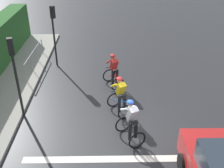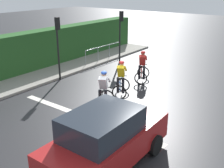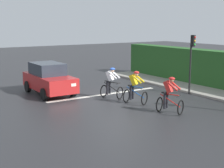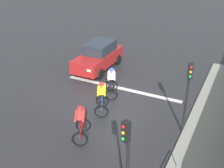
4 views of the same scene
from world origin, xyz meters
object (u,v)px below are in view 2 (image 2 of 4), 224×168
Objects in this scene: car_red at (107,139)px; traffic_light_far_junction at (121,29)px; cyclist_mid at (104,92)px; traffic_light_near_crossing at (58,39)px; cyclist_lead at (142,67)px; pedestrian_railing_kerbside at (104,49)px; cyclist_second at (121,80)px.

traffic_light_far_junction is (-6.02, 9.27, 1.35)m from car_red.
car_red is (2.36, -2.86, 0.08)m from cyclist_mid.
cyclist_mid is 3.71m from car_red.
traffic_light_near_crossing is 4.83m from traffic_light_far_junction.
cyclist_lead is 1.00× the size of cyclist_mid.
car_red reaches higher than cyclist_lead.
cyclist_lead and cyclist_mid have the same top height.
traffic_light_near_crossing is 1.00× the size of traffic_light_far_junction.
car_red is 11.52m from pedestrian_railing_kerbside.
cyclist_lead is 0.40× the size of car_red.
traffic_light_near_crossing is (-3.79, -2.33, 1.43)m from cyclist_lead.
cyclist_lead is 0.50× the size of traffic_light_near_crossing.
cyclist_mid is 0.50× the size of traffic_light_near_crossing.
cyclist_lead and cyclist_second have the same top height.
pedestrian_railing_kerbside is (-7.20, 8.99, -0.08)m from car_red.
cyclist_second is 1.71m from cyclist_mid.
cyclist_second is 1.00× the size of cyclist_mid.
pedestrian_railing_kerbside is (-4.84, 6.13, -0.01)m from cyclist_mid.
traffic_light_near_crossing is (-4.32, 1.63, 1.43)m from cyclist_mid.
car_red is at bearing -51.30° from pedestrian_railing_kerbside.
cyclist_mid is at bearing -20.69° from traffic_light_near_crossing.
cyclist_second is 6.34m from pedestrian_railing_kerbside.
traffic_light_far_junction reaches higher than cyclist_lead.
car_red reaches higher than cyclist_mid.
car_red is 1.13× the size of pedestrian_railing_kerbside.
pedestrian_railing_kerbside is at bearing -166.56° from traffic_light_far_junction.
traffic_light_near_crossing is 0.92× the size of pedestrian_railing_kerbside.
traffic_light_near_crossing reaches higher than cyclist_lead.
traffic_light_far_junction is at bearing 119.68° from cyclist_mid.
car_red is at bearing -59.55° from cyclist_second.
traffic_light_far_junction is at bearing 141.85° from cyclist_lead.
cyclist_lead is at bearing 112.99° from car_red.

